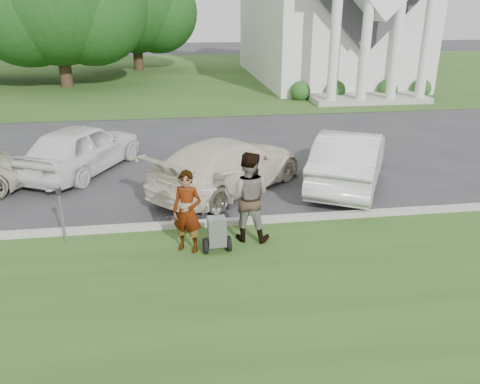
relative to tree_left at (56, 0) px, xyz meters
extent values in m
plane|color=#333335|center=(8.01, -21.99, -5.11)|extent=(120.00, 120.00, 0.00)
cube|color=#274E1A|center=(8.01, -24.99, -5.11)|extent=(80.00, 7.00, 0.01)
cube|color=#274E1A|center=(8.01, 5.01, -5.11)|extent=(80.00, 30.00, 0.01)
cube|color=#9E9E93|center=(8.01, -21.44, -5.04)|extent=(80.00, 0.18, 0.15)
cube|color=white|center=(17.01, 2.01, -1.61)|extent=(9.00, 16.00, 7.00)
cube|color=#9E9E93|center=(17.01, -7.19, -4.96)|extent=(6.20, 2.60, 0.30)
cylinder|color=white|center=(14.61, -8.19, -2.11)|extent=(0.50, 0.50, 6.00)
cylinder|color=white|center=(16.21, -8.19, -2.11)|extent=(0.50, 0.50, 6.00)
cylinder|color=white|center=(17.81, -8.19, -2.11)|extent=(0.50, 0.50, 6.00)
cylinder|color=white|center=(19.41, -8.19, -2.11)|extent=(0.50, 0.50, 6.00)
sphere|color=#1E4C19|center=(13.51, -6.29, -4.66)|extent=(1.10, 1.10, 1.10)
sphere|color=#1E4C19|center=(15.51, -6.29, -4.66)|extent=(1.10, 1.10, 1.10)
sphere|color=#1E4C19|center=(18.51, -6.29, -4.66)|extent=(1.10, 1.10, 1.10)
sphere|color=#1E4C19|center=(20.51, -6.29, -4.66)|extent=(1.10, 1.10, 1.10)
cylinder|color=#332316|center=(0.01, 0.01, -3.51)|extent=(0.76, 0.76, 3.20)
sphere|color=#174716|center=(1.90, 0.31, -0.44)|extent=(6.89, 6.89, 6.89)
sphere|color=#174716|center=(-1.67, -0.29, -0.23)|extent=(7.22, 7.22, 7.22)
cylinder|color=#332316|center=(4.01, 8.01, -3.61)|extent=(0.76, 0.76, 3.00)
sphere|color=#174716|center=(4.01, 8.01, -0.02)|extent=(7.60, 7.60, 7.60)
sphere|color=#174716|center=(5.72, 8.31, -0.78)|extent=(6.23, 6.23, 6.23)
sphere|color=#174716|center=(2.49, 7.71, -0.59)|extent=(6.54, 6.54, 6.54)
cylinder|color=black|center=(7.17, -22.70, -4.94)|extent=(0.10, 0.34, 0.33)
cylinder|color=black|center=(7.66, -22.66, -4.94)|extent=(0.10, 0.34, 0.33)
cylinder|color=#2D2D33|center=(7.41, -22.68, -4.94)|extent=(0.56, 0.08, 0.04)
cube|color=#94969C|center=(7.41, -22.68, -4.64)|extent=(0.39, 0.33, 0.61)
cone|color=#94969C|center=(7.41, -22.68, -4.23)|extent=(0.20, 0.20, 0.18)
cylinder|color=#2D2D33|center=(7.41, -22.68, -4.15)|extent=(0.04, 0.04, 0.07)
cylinder|color=#94969C|center=(7.22, -22.16, -4.36)|extent=(0.10, 0.82, 0.58)
cylinder|color=#94969C|center=(7.53, -22.14, -4.36)|extent=(0.10, 0.82, 0.58)
cylinder|color=#94969C|center=(7.34, -21.75, -4.08)|extent=(0.36, 0.06, 0.03)
imported|color=#999999|center=(6.83, -22.53, -4.24)|extent=(0.75, 0.64, 1.74)
imported|color=#999999|center=(8.13, -22.19, -4.12)|extent=(1.14, 1.00, 1.98)
cylinder|color=#94969C|center=(4.24, -21.91, -4.53)|extent=(0.04, 0.04, 1.16)
cube|color=#2D2D33|center=(4.24, -21.91, -3.88)|extent=(0.10, 0.07, 0.17)
cylinder|color=#94969C|center=(4.24, -21.91, -3.79)|extent=(0.09, 0.09, 0.03)
imported|color=white|center=(3.84, -17.05, -4.35)|extent=(3.56, 4.79, 1.52)
imported|color=beige|center=(8.08, -19.16, -4.39)|extent=(5.03, 4.82, 1.44)
imported|color=silver|center=(11.50, -19.23, -4.33)|extent=(3.66, 4.97, 1.56)
camera|label=1|loc=(6.69, -31.26, -0.35)|focal=35.00mm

